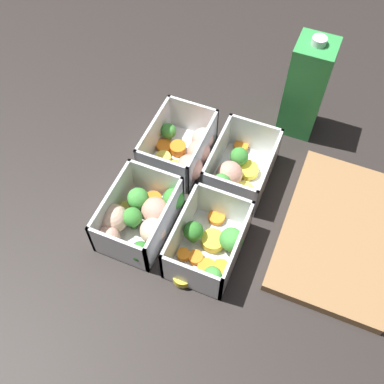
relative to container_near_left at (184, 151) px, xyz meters
name	(u,v)px	position (x,y,z in m)	size (l,w,h in m)	color
ground_plane	(192,200)	(0.08, 0.05, -0.03)	(4.00, 4.00, 0.00)	#282321
container_near_left	(184,151)	(0.00, 0.00, 0.00)	(0.15, 0.12, 0.07)	white
container_near_right	(138,218)	(0.16, -0.01, 0.00)	(0.14, 0.13, 0.07)	white
container_far_left	(237,170)	(0.00, 0.10, 0.00)	(0.15, 0.10, 0.07)	white
container_far_right	(209,245)	(0.16, 0.11, 0.00)	(0.15, 0.10, 0.07)	white
juice_carton	(306,88)	(-0.16, 0.17, 0.07)	(0.07, 0.07, 0.20)	green
cutting_board	(340,232)	(0.05, 0.30, -0.02)	(0.28, 0.18, 0.02)	olive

